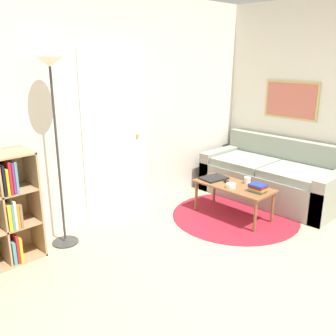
{
  "coord_description": "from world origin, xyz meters",
  "views": [
    {
      "loc": [
        -2.47,
        -1.23,
        1.92
      ],
      "look_at": [
        -0.05,
        1.28,
        0.85
      ],
      "focal_mm": 40.0,
      "sensor_mm": 36.0,
      "label": 1
    }
  ],
  "objects_px": {
    "floor_lamp": "(53,97)",
    "laptop": "(214,178)",
    "cup": "(247,180)",
    "bowl": "(231,186)",
    "couch": "(273,178)",
    "coffee_table": "(234,188)"
  },
  "relations": [
    {
      "from": "coffee_table",
      "to": "laptop",
      "type": "bearing_deg",
      "value": 89.78
    },
    {
      "from": "cup",
      "to": "bowl",
      "type": "bearing_deg",
      "value": 170.82
    },
    {
      "from": "floor_lamp",
      "to": "cup",
      "type": "height_order",
      "value": "floor_lamp"
    },
    {
      "from": "bowl",
      "to": "floor_lamp",
      "type": "bearing_deg",
      "value": 153.8
    },
    {
      "from": "laptop",
      "to": "coffee_table",
      "type": "bearing_deg",
      "value": -90.22
    },
    {
      "from": "coffee_table",
      "to": "floor_lamp",
      "type": "bearing_deg",
      "value": 156.26
    },
    {
      "from": "floor_lamp",
      "to": "cup",
      "type": "distance_m",
      "value": 2.43
    },
    {
      "from": "floor_lamp",
      "to": "coffee_table",
      "type": "relative_size",
      "value": 1.98
    },
    {
      "from": "floor_lamp",
      "to": "laptop",
      "type": "height_order",
      "value": "floor_lamp"
    },
    {
      "from": "floor_lamp",
      "to": "bowl",
      "type": "xyz_separation_m",
      "value": [
        1.72,
        -0.85,
        -1.09
      ]
    },
    {
      "from": "coffee_table",
      "to": "laptop",
      "type": "xyz_separation_m",
      "value": [
        0.0,
        0.31,
        0.06
      ]
    },
    {
      "from": "couch",
      "to": "laptop",
      "type": "bearing_deg",
      "value": 160.76
    },
    {
      "from": "floor_lamp",
      "to": "coffee_table",
      "type": "bearing_deg",
      "value": -23.74
    },
    {
      "from": "floor_lamp",
      "to": "couch",
      "type": "xyz_separation_m",
      "value": [
        2.74,
        -0.81,
        -1.25
      ]
    },
    {
      "from": "couch",
      "to": "bowl",
      "type": "height_order",
      "value": "couch"
    },
    {
      "from": "floor_lamp",
      "to": "laptop",
      "type": "relative_size",
      "value": 5.45
    },
    {
      "from": "couch",
      "to": "cup",
      "type": "bearing_deg",
      "value": -173.94
    },
    {
      "from": "coffee_table",
      "to": "laptop",
      "type": "relative_size",
      "value": 2.75
    },
    {
      "from": "floor_lamp",
      "to": "couch",
      "type": "relative_size",
      "value": 1.03
    },
    {
      "from": "coffee_table",
      "to": "couch",
      "type": "bearing_deg",
      "value": -0.27
    },
    {
      "from": "cup",
      "to": "floor_lamp",
      "type": "bearing_deg",
      "value": 155.89
    },
    {
      "from": "cup",
      "to": "coffee_table",
      "type": "bearing_deg",
      "value": 151.71
    }
  ]
}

